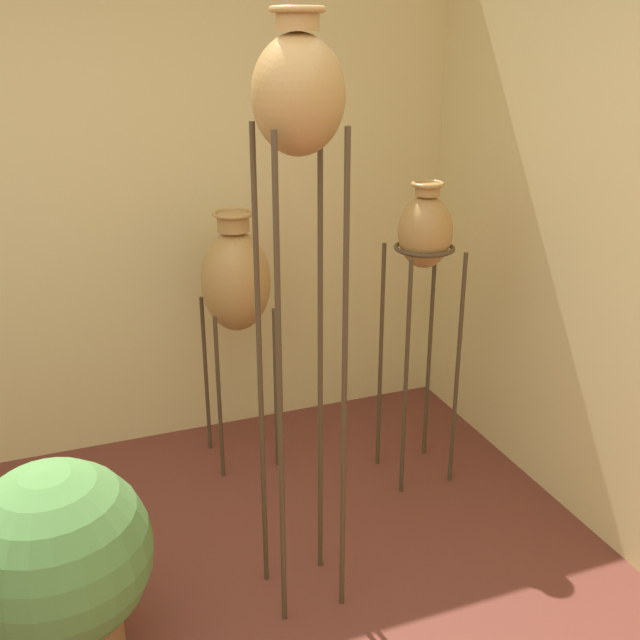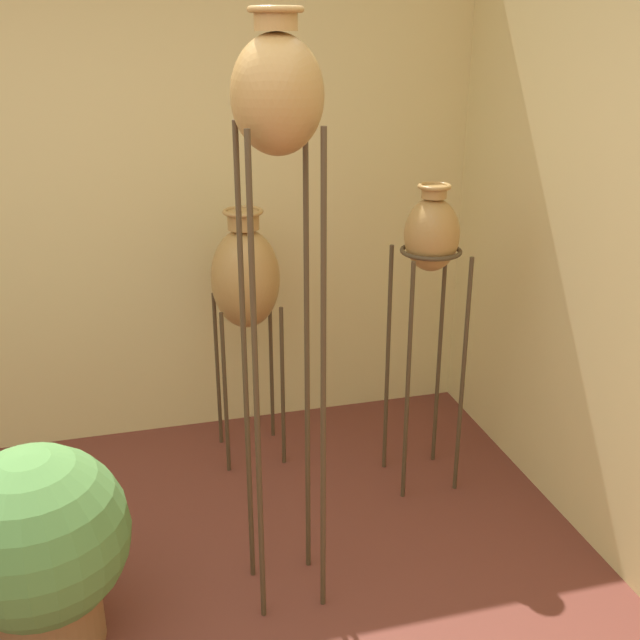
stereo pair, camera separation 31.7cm
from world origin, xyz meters
The scene contains 5 objects.
wall_back centered at (0.00, 2.14, 1.35)m, with size 8.21×0.06×2.70m.
vase_stand_tall centered at (0.77, 0.66, 1.83)m, with size 0.29×0.29×2.16m.
vase_stand_medium centered at (1.58, 1.28, 1.20)m, with size 0.29×0.29×1.47m.
vase_stand_short centered at (0.81, 1.72, 0.97)m, with size 0.33×0.33×1.31m.
potted_plant centered at (-0.11, 0.61, 0.43)m, with size 0.64×0.64×0.79m.
Camera 1 is at (-0.02, -1.60, 2.09)m, focal length 42.00 mm.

